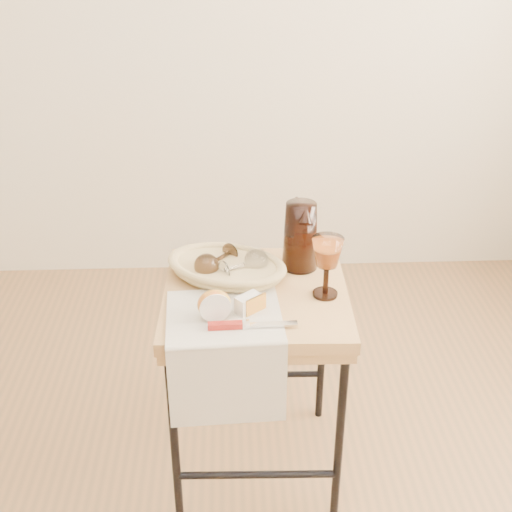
{
  "coord_description": "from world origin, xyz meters",
  "views": [
    {
      "loc": [
        0.29,
        -1.13,
        1.62
      ],
      "look_at": [
        0.36,
        0.46,
        0.77
      ],
      "focal_mm": 47.35,
      "sensor_mm": 36.0,
      "label": 1
    }
  ],
  "objects_px": {
    "tea_towel": "(224,316)",
    "goblet_lying_b": "(243,265)",
    "side_table": "(256,383)",
    "apple_half": "(214,304)",
    "bread_basket": "(227,269)",
    "wine_goblet": "(327,267)",
    "pitcher": "(300,236)",
    "goblet_lying_a": "(217,260)",
    "table_knife": "(249,324)"
  },
  "relations": [
    {
      "from": "pitcher",
      "to": "side_table",
      "type": "bearing_deg",
      "value": -127.04
    },
    {
      "from": "bread_basket",
      "to": "goblet_lying_a",
      "type": "xyz_separation_m",
      "value": [
        -0.03,
        0.01,
        0.02
      ]
    },
    {
      "from": "wine_goblet",
      "to": "table_knife",
      "type": "relative_size",
      "value": 0.79
    },
    {
      "from": "bread_basket",
      "to": "apple_half",
      "type": "xyz_separation_m",
      "value": [
        -0.03,
        -0.22,
        0.02
      ]
    },
    {
      "from": "wine_goblet",
      "to": "apple_half",
      "type": "xyz_separation_m",
      "value": [
        -0.3,
        -0.11,
        -0.04
      ]
    },
    {
      "from": "wine_goblet",
      "to": "goblet_lying_b",
      "type": "bearing_deg",
      "value": 156.92
    },
    {
      "from": "side_table",
      "to": "bread_basket",
      "type": "relative_size",
      "value": 2.08
    },
    {
      "from": "side_table",
      "to": "bread_basket",
      "type": "height_order",
      "value": "bread_basket"
    },
    {
      "from": "pitcher",
      "to": "table_knife",
      "type": "bearing_deg",
      "value": -108.11
    },
    {
      "from": "goblet_lying_a",
      "to": "tea_towel",
      "type": "bearing_deg",
      "value": 44.96
    },
    {
      "from": "pitcher",
      "to": "apple_half",
      "type": "distance_m",
      "value": 0.37
    },
    {
      "from": "apple_half",
      "to": "table_knife",
      "type": "xyz_separation_m",
      "value": [
        0.09,
        -0.05,
        -0.03
      ]
    },
    {
      "from": "bread_basket",
      "to": "apple_half",
      "type": "height_order",
      "value": "apple_half"
    },
    {
      "from": "bread_basket",
      "to": "apple_half",
      "type": "distance_m",
      "value": 0.22
    },
    {
      "from": "tea_towel",
      "to": "bread_basket",
      "type": "relative_size",
      "value": 0.96
    },
    {
      "from": "bread_basket",
      "to": "wine_goblet",
      "type": "relative_size",
      "value": 1.76
    },
    {
      "from": "goblet_lying_a",
      "to": "table_knife",
      "type": "relative_size",
      "value": 0.53
    },
    {
      "from": "side_table",
      "to": "wine_goblet",
      "type": "relative_size",
      "value": 3.67
    },
    {
      "from": "side_table",
      "to": "table_knife",
      "type": "bearing_deg",
      "value": -97.56
    },
    {
      "from": "tea_towel",
      "to": "table_knife",
      "type": "distance_m",
      "value": 0.09
    },
    {
      "from": "goblet_lying_b",
      "to": "tea_towel",
      "type": "bearing_deg",
      "value": -135.35
    },
    {
      "from": "apple_half",
      "to": "wine_goblet",
      "type": "bearing_deg",
      "value": 9.49
    },
    {
      "from": "wine_goblet",
      "to": "bread_basket",
      "type": "bearing_deg",
      "value": 157.14
    },
    {
      "from": "tea_towel",
      "to": "pitcher",
      "type": "relative_size",
      "value": 1.23
    },
    {
      "from": "tea_towel",
      "to": "goblet_lying_b",
      "type": "bearing_deg",
      "value": 71.47
    },
    {
      "from": "pitcher",
      "to": "apple_half",
      "type": "bearing_deg",
      "value": -124.05
    },
    {
      "from": "pitcher",
      "to": "goblet_lying_b",
      "type": "bearing_deg",
      "value": -149.1
    },
    {
      "from": "table_knife",
      "to": "goblet_lying_b",
      "type": "bearing_deg",
      "value": 89.97
    },
    {
      "from": "side_table",
      "to": "apple_half",
      "type": "height_order",
      "value": "apple_half"
    },
    {
      "from": "side_table",
      "to": "pitcher",
      "type": "bearing_deg",
      "value": 44.53
    },
    {
      "from": "tea_towel",
      "to": "bread_basket",
      "type": "bearing_deg",
      "value": 84.89
    },
    {
      "from": "tea_towel",
      "to": "side_table",
      "type": "bearing_deg",
      "value": 52.95
    },
    {
      "from": "goblet_lying_a",
      "to": "goblet_lying_b",
      "type": "distance_m",
      "value": 0.08
    },
    {
      "from": "tea_towel",
      "to": "wine_goblet",
      "type": "xyz_separation_m",
      "value": [
        0.28,
        0.1,
        0.09
      ]
    },
    {
      "from": "tea_towel",
      "to": "apple_half",
      "type": "relative_size",
      "value": 3.41
    },
    {
      "from": "apple_half",
      "to": "goblet_lying_b",
      "type": "bearing_deg",
      "value": 58.9
    },
    {
      "from": "pitcher",
      "to": "table_knife",
      "type": "height_order",
      "value": "pitcher"
    },
    {
      "from": "side_table",
      "to": "apple_half",
      "type": "xyz_separation_m",
      "value": [
        -0.11,
        -0.14,
        0.37
      ]
    },
    {
      "from": "goblet_lying_a",
      "to": "pitcher",
      "type": "distance_m",
      "value": 0.25
    },
    {
      "from": "bread_basket",
      "to": "wine_goblet",
      "type": "xyz_separation_m",
      "value": [
        0.27,
        -0.11,
        0.06
      ]
    },
    {
      "from": "wine_goblet",
      "to": "table_knife",
      "type": "height_order",
      "value": "wine_goblet"
    },
    {
      "from": "bread_basket",
      "to": "table_knife",
      "type": "relative_size",
      "value": 1.4
    },
    {
      "from": "goblet_lying_b",
      "to": "wine_goblet",
      "type": "xyz_separation_m",
      "value": [
        0.22,
        -0.1,
        0.04
      ]
    },
    {
      "from": "bread_basket",
      "to": "apple_half",
      "type": "relative_size",
      "value": 3.56
    },
    {
      "from": "wine_goblet",
      "to": "tea_towel",
      "type": "bearing_deg",
      "value": -160.67
    },
    {
      "from": "side_table",
      "to": "wine_goblet",
      "type": "xyz_separation_m",
      "value": [
        0.19,
        -0.03,
        0.41
      ]
    },
    {
      "from": "pitcher",
      "to": "apple_half",
      "type": "xyz_separation_m",
      "value": [
        -0.25,
        -0.27,
        -0.06
      ]
    },
    {
      "from": "apple_half",
      "to": "tea_towel",
      "type": "bearing_deg",
      "value": 8.2
    },
    {
      "from": "wine_goblet",
      "to": "apple_half",
      "type": "distance_m",
      "value": 0.32
    },
    {
      "from": "bread_basket",
      "to": "apple_half",
      "type": "bearing_deg",
      "value": -75.6
    }
  ]
}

